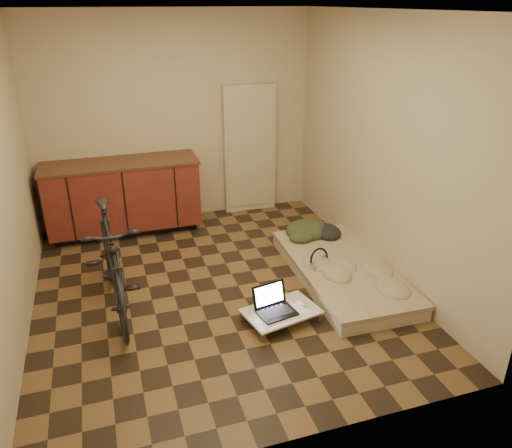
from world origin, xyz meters
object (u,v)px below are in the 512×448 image
object	(u,v)px
futon	(342,271)
lap_desk	(281,312)
bicycle	(111,257)
laptop	(274,306)

from	to	relation	value
futon	lap_desk	distance (m)	1.02
futon	lap_desk	size ratio (longest dim) A/B	2.64
bicycle	laptop	xyz separation A→B (m)	(1.34, -0.64, -0.39)
lap_desk	laptop	size ratio (longest dim) A/B	1.94
futon	laptop	xyz separation A→B (m)	(-0.94, -0.50, 0.08)
laptop	bicycle	bearing A→B (deg)	143.47
lap_desk	futon	bearing A→B (deg)	18.71
bicycle	laptop	world-z (taller)	bicycle
bicycle	laptop	bearing A→B (deg)	-28.85
lap_desk	laptop	distance (m)	0.09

